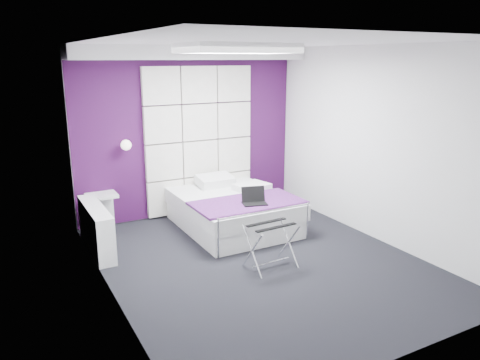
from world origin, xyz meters
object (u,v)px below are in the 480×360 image
object	(u,v)px
laptop	(253,200)
radiator	(96,228)
bed	(233,210)
nightstand	(101,196)
luggage_rack	(271,246)
wall_lamp	(125,145)

from	to	relation	value
laptop	radiator	bearing A→B (deg)	177.77
radiator	bed	distance (m)	1.95
nightstand	laptop	distance (m)	2.19
laptop	nightstand	bearing A→B (deg)	157.50
radiator	luggage_rack	bearing A→B (deg)	-41.10
wall_lamp	nightstand	xyz separation A→B (m)	(-0.40, -0.04, -0.70)
radiator	bed	size ratio (longest dim) A/B	0.66
wall_lamp	laptop	xyz separation A→B (m)	(1.34, -1.37, -0.65)
radiator	bed	xyz separation A→B (m)	(1.95, -0.07, -0.03)
radiator	laptop	bearing A→B (deg)	-17.23
radiator	nightstand	distance (m)	0.79
wall_lamp	radiator	xyz separation A→B (m)	(-0.64, -0.76, -0.92)
wall_lamp	luggage_rack	bearing A→B (deg)	-64.52
radiator	bed	bearing A→B (deg)	-2.16
wall_lamp	radiator	bearing A→B (deg)	-130.10
bed	wall_lamp	bearing A→B (deg)	147.45
wall_lamp	luggage_rack	distance (m)	2.67
radiator	nightstand	xyz separation A→B (m)	(0.24, 0.72, 0.22)
wall_lamp	radiator	world-z (taller)	wall_lamp
nightstand	luggage_rack	world-z (taller)	nightstand
wall_lamp	luggage_rack	size ratio (longest dim) A/B	0.27
nightstand	laptop	xyz separation A→B (m)	(1.74, -1.33, 0.05)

